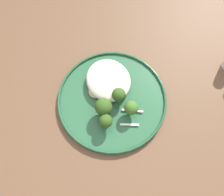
{
  "coord_description": "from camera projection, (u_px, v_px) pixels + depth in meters",
  "views": [
    {
      "loc": [
        -0.16,
        0.13,
        1.36
      ],
      "look_at": [
        0.05,
        0.01,
        0.76
      ],
      "focal_mm": 39.76,
      "sensor_mm": 36.0,
      "label": 1
    }
  ],
  "objects": [
    {
      "name": "seared_scallop_on_noodles",
      "position": [
        110.0,
        71.0,
        0.68
      ],
      "size": [
        0.03,
        0.03,
        0.02
      ],
      "color": "#DBB77A",
      "rests_on": "dinner_plate"
    },
    {
      "name": "onion_sliver_curled_piece",
      "position": [
        133.0,
        111.0,
        0.64
      ],
      "size": [
        0.04,
        0.05,
        0.0
      ],
      "primitive_type": "cube",
      "rotation": [
        0.0,
        0.0,
        0.97
      ],
      "color": "silver",
      "rests_on": "dinner_plate"
    },
    {
      "name": "broccoli_floret_beside_noodles",
      "position": [
        119.0,
        95.0,
        0.63
      ],
      "size": [
        0.04,
        0.04,
        0.05
      ],
      "color": "#89A356",
      "rests_on": "dinner_plate"
    },
    {
      "name": "seared_scallop_large_seared",
      "position": [
        109.0,
        84.0,
        0.66
      ],
      "size": [
        0.03,
        0.03,
        0.02
      ],
      "color": "beige",
      "rests_on": "dinner_plate"
    },
    {
      "name": "seared_scallop_center_golden",
      "position": [
        123.0,
        76.0,
        0.67
      ],
      "size": [
        0.02,
        0.02,
        0.01
      ],
      "color": "beige",
      "rests_on": "dinner_plate"
    },
    {
      "name": "seared_scallop_tiny_bay",
      "position": [
        95.0,
        92.0,
        0.66
      ],
      "size": [
        0.03,
        0.03,
        0.01
      ],
      "color": "beige",
      "rests_on": "dinner_plate"
    },
    {
      "name": "wooden_dining_table",
      "position": [
        125.0,
        123.0,
        0.73
      ],
      "size": [
        1.4,
        1.0,
        0.74
      ],
      "color": "brown",
      "rests_on": "ground"
    },
    {
      "name": "noodle_bed",
      "position": [
        110.0,
        79.0,
        0.66
      ],
      "size": [
        0.13,
        0.12,
        0.04
      ],
      "color": "beige",
      "rests_on": "dinner_plate"
    },
    {
      "name": "ground",
      "position": [
        119.0,
        157.0,
        1.34
      ],
      "size": [
        6.0,
        6.0,
        0.0
      ],
      "primitive_type": "plane",
      "color": "#2D2B28"
    },
    {
      "name": "seared_scallop_rear_pale",
      "position": [
        112.0,
        65.0,
        0.69
      ],
      "size": [
        0.03,
        0.03,
        0.01
      ],
      "color": "#E5C689",
      "rests_on": "dinner_plate"
    },
    {
      "name": "onion_sliver_long_sliver",
      "position": [
        129.0,
        125.0,
        0.63
      ],
      "size": [
        0.03,
        0.04,
        0.0
      ],
      "primitive_type": "cube",
      "rotation": [
        0.0,
        0.0,
        4.18
      ],
      "color": "silver",
      "rests_on": "dinner_plate"
    },
    {
      "name": "broccoli_floret_tall_stalk",
      "position": [
        103.0,
        107.0,
        0.61
      ],
      "size": [
        0.04,
        0.04,
        0.06
      ],
      "color": "#89A356",
      "rests_on": "dinner_plate"
    },
    {
      "name": "seared_scallop_tilted_round",
      "position": [
        114.0,
        77.0,
        0.67
      ],
      "size": [
        0.04,
        0.04,
        0.02
      ],
      "color": "beige",
      "rests_on": "dinner_plate"
    },
    {
      "name": "dinner_plate",
      "position": [
        112.0,
        100.0,
        0.66
      ],
      "size": [
        0.29,
        0.29,
        0.02
      ],
      "color": "#235133",
      "rests_on": "wooden_dining_table"
    },
    {
      "name": "broccoli_floret_small_sprig",
      "position": [
        132.0,
        108.0,
        0.61
      ],
      "size": [
        0.04,
        0.04,
        0.05
      ],
      "color": "#7A994C",
      "rests_on": "dinner_plate"
    },
    {
      "name": "onion_sliver_pale_crescent",
      "position": [
        109.0,
        99.0,
        0.65
      ],
      "size": [
        0.01,
        0.05,
        0.0
      ],
      "primitive_type": "cube",
      "rotation": [
        0.0,
        0.0,
        1.63
      ],
      "color": "silver",
      "rests_on": "dinner_plate"
    },
    {
      "name": "broccoli_floret_front_edge",
      "position": [
        106.0,
        122.0,
        0.6
      ],
      "size": [
        0.03,
        0.03,
        0.05
      ],
      "color": "#7A994C",
      "rests_on": "dinner_plate"
    }
  ]
}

